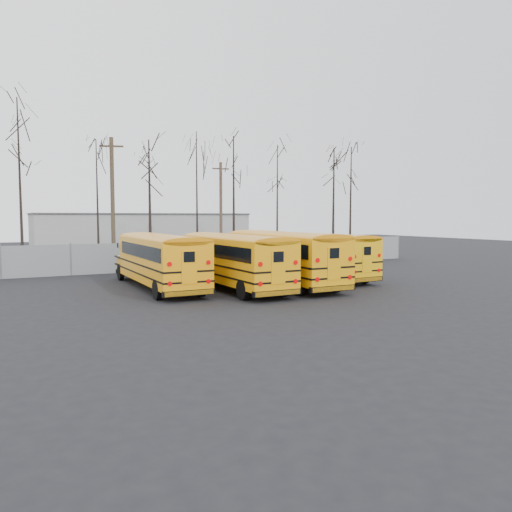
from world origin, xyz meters
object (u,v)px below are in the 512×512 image
bus_a (160,257)px  bus_c (282,253)px  bus_b (233,257)px  utility_pole_right (221,210)px  utility_pole_left (113,202)px  bus_d (316,251)px

bus_a → bus_c: size_ratio=0.97×
bus_a → bus_b: bearing=-27.9°
bus_a → utility_pole_right: 18.61m
utility_pole_left → utility_pole_right: bearing=38.9°
bus_d → bus_a: bearing=177.3°
bus_b → bus_c: bus_c is taller
bus_a → bus_d: 9.78m
bus_a → utility_pole_left: utility_pole_left is taller
bus_c → utility_pole_left: (-6.21, 13.27, 3.06)m
utility_pole_left → utility_pole_right: size_ratio=1.10×
bus_a → bus_c: bus_c is taller
bus_c → bus_d: 3.89m
bus_c → bus_b: bearing=-178.8°
bus_b → bus_c: 2.98m
bus_c → utility_pole_left: size_ratio=1.15×
bus_d → utility_pole_right: size_ratio=1.19×
bus_c → bus_d: size_ratio=1.06×
bus_c → utility_pole_right: size_ratio=1.27×
utility_pole_left → bus_a: bearing=-72.2°
bus_d → utility_pole_left: (-9.69, 11.52, 3.17)m
bus_d → utility_pole_left: bearing=127.7°
utility_pole_left → utility_pole_right: (10.17, 3.83, -0.45)m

